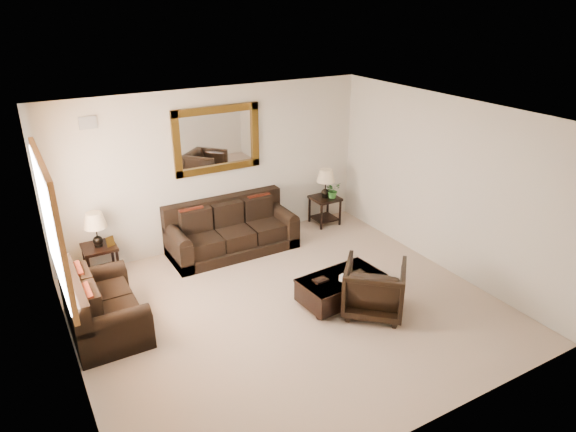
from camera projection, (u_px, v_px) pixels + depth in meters
room at (289, 221)px, 6.62m from camera, size 5.51×5.01×2.71m
window at (52, 225)px, 6.02m from camera, size 0.07×1.96×1.66m
mirror at (217, 140)px, 8.41m from camera, size 1.50×0.06×1.10m
air_vent at (88, 123)px, 7.33m from camera, size 0.25×0.02×0.18m
sofa at (231, 233)px, 8.71m from camera, size 2.13×0.92×0.87m
loveseat at (100, 309)px, 6.61m from camera, size 0.88×1.48×0.83m
end_table_left at (97, 236)px, 7.70m from camera, size 0.49×0.49×1.08m
end_table_right at (325, 189)px, 9.58m from camera, size 0.49×0.49×1.08m
coffee_table at (340, 286)px, 7.24m from camera, size 1.23×0.73×0.50m
armchair at (374, 286)px, 6.95m from camera, size 1.08×1.08×0.81m
potted_plant at (333, 192)px, 9.58m from camera, size 0.29×0.32×0.23m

